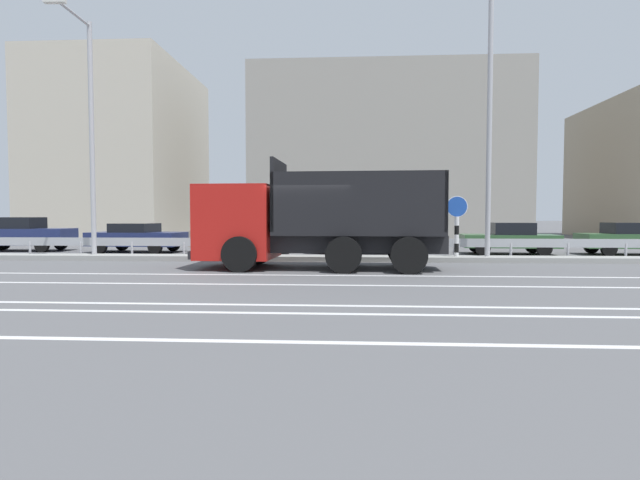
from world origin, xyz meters
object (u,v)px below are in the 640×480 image
at_px(street_lamp_2, 491,90).
at_px(parked_car_6, 509,238).
at_px(median_road_sign, 457,227).
at_px(parked_car_5, 362,237).
at_px(parked_car_7, 631,238).
at_px(dump_truck, 288,227).
at_px(street_lamp_1, 89,127).
at_px(parked_car_4, 244,237).
at_px(parked_car_2, 21,234).
at_px(parked_car_3, 137,237).

height_order(street_lamp_2, parked_car_6, street_lamp_2).
height_order(median_road_sign, parked_car_5, median_road_sign).
distance_m(median_road_sign, parked_car_7, 8.66).
distance_m(dump_truck, parked_car_7, 14.95).
xyz_separation_m(street_lamp_1, parked_car_4, (4.94, 3.67, -4.18)).
xyz_separation_m(street_lamp_2, parked_car_5, (-4.40, 3.77, -5.34)).
relative_size(median_road_sign, parked_car_4, 0.55).
relative_size(parked_car_6, parked_car_7, 0.97).
height_order(parked_car_2, parked_car_3, parked_car_2).
relative_size(street_lamp_1, street_lamp_2, 0.80).
bearing_deg(street_lamp_1, street_lamp_2, 0.07).
xyz_separation_m(parked_car_4, parked_car_6, (11.40, -0.03, -0.04)).
distance_m(median_road_sign, parked_car_6, 4.65).
bearing_deg(dump_truck, parked_car_6, -52.34).
bearing_deg(parked_car_7, parked_car_6, -88.77).
bearing_deg(parked_car_6, parked_car_2, 92.75).
bearing_deg(parked_car_5, parked_car_2, 90.81).
height_order(street_lamp_1, parked_car_3, street_lamp_1).
bearing_deg(parked_car_4, parked_car_5, -88.53).
bearing_deg(parked_car_7, parked_car_3, -88.69).
bearing_deg(street_lamp_1, parked_car_6, 12.55).
xyz_separation_m(dump_truck, parked_car_5, (2.42, 6.36, -0.60)).
distance_m(street_lamp_2, parked_car_5, 7.88).
height_order(parked_car_2, parked_car_4, parked_car_2).
bearing_deg(median_road_sign, parked_car_2, 167.64).
relative_size(parked_car_5, parked_car_6, 1.12).
bearing_deg(dump_truck, median_road_sign, -63.04).
height_order(dump_truck, street_lamp_2, street_lamp_2).
height_order(parked_car_3, parked_car_6, parked_car_6).
distance_m(parked_car_3, parked_car_7, 21.25).
distance_m(dump_truck, median_road_sign, 6.30).
height_order(parked_car_2, parked_car_6, parked_car_2).
distance_m(parked_car_2, parked_car_5, 15.75).
height_order(street_lamp_2, parked_car_7, street_lamp_2).
distance_m(street_lamp_1, parked_car_2, 8.18).
xyz_separation_m(median_road_sign, parked_car_2, (-19.04, 4.17, -0.46)).
distance_m(street_lamp_1, parked_car_6, 17.27).
xyz_separation_m(dump_truck, parked_car_3, (-7.63, 6.42, -0.62)).
distance_m(dump_truck, parked_car_5, 6.83).
relative_size(street_lamp_1, parked_car_6, 2.19).
xyz_separation_m(street_lamp_2, parked_car_6, (1.84, 3.62, -5.35)).
relative_size(median_road_sign, street_lamp_1, 0.27).
bearing_deg(median_road_sign, street_lamp_1, -179.63).
xyz_separation_m(parked_car_5, parked_car_6, (6.25, -0.15, -0.01)).
height_order(parked_car_6, parked_car_7, parked_car_7).
xyz_separation_m(parked_car_2, parked_car_5, (15.74, -0.47, -0.09)).
height_order(street_lamp_1, parked_car_2, street_lamp_1).
xyz_separation_m(median_road_sign, parked_car_5, (-3.30, 3.70, -0.55)).
relative_size(street_lamp_2, parked_car_3, 2.57).
height_order(street_lamp_1, parked_car_6, street_lamp_1).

